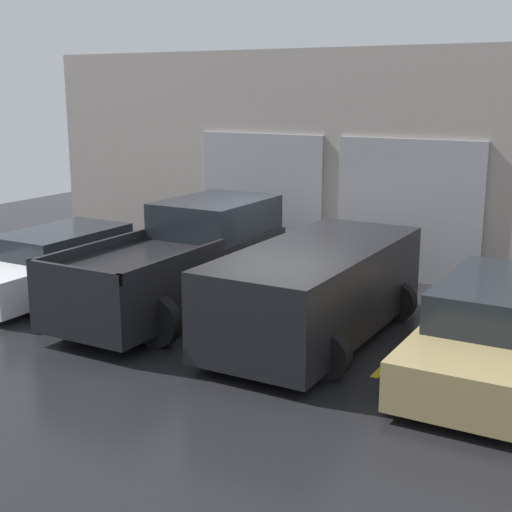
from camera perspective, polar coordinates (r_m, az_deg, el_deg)
name	(u,v)px	position (r m, az deg, el deg)	size (l,w,h in m)	color
ground_plane	(274,306)	(13.33, 1.46, -4.01)	(28.00, 28.00, 0.00)	black
shophouse_building	(346,163)	(15.79, 7.19, 7.40)	(15.74, 0.68, 4.80)	#9E9389
pickup_truck	(183,261)	(13.07, -5.86, -0.43)	(2.46, 5.13, 1.88)	black
sedan_white	(61,262)	(14.74, -15.36, -0.46)	(2.15, 4.54, 1.22)	white
sedan_side	(317,288)	(11.48, 4.90, -2.60)	(2.38, 4.75, 1.52)	black
van_right	(497,329)	(10.77, 18.72, -5.56)	(2.15, 4.76, 1.33)	#9E8956
parking_stripe_far_left	(12,281)	(15.87, -18.92, -1.90)	(0.12, 2.20, 0.01)	gold
parking_stripe_left	(116,300)	(13.94, -11.17, -3.48)	(0.12, 2.20, 0.01)	gold
parking_stripe_centre	(242,323)	(12.35, -1.15, -5.42)	(0.12, 2.20, 0.01)	gold
parking_stripe_right	(399,353)	(11.26, 11.37, -7.59)	(0.12, 2.20, 0.01)	gold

